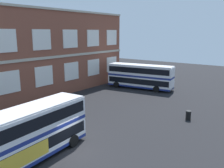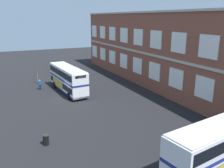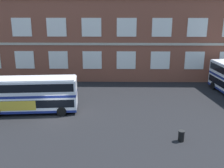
{
  "view_description": "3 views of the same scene",
  "coord_description": "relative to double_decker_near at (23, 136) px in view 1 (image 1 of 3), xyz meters",
  "views": [
    {
      "loc": [
        -12.46,
        -13.05,
        9.44
      ],
      "look_at": [
        8.44,
        2.53,
        3.76
      ],
      "focal_mm": 38.44,
      "sensor_mm": 36.0,
      "label": 1
    },
    {
      "loc": [
        33.83,
        -8.0,
        11.67
      ],
      "look_at": [
        8.37,
        3.94,
        3.94
      ],
      "focal_mm": 38.87,
      "sensor_mm": 36.0,
      "label": 2
    },
    {
      "loc": [
        6.52,
        -27.72,
        12.43
      ],
      "look_at": [
        6.01,
        4.53,
        2.54
      ],
      "focal_mm": 44.57,
      "sensor_mm": 36.0,
      "label": 3
    }
  ],
  "objects": [
    {
      "name": "double_decker_near",
      "position": [
        0.0,
        0.0,
        0.0
      ],
      "size": [
        11.17,
        3.53,
        4.07
      ],
      "color": "silver",
      "rests_on": "ground"
    },
    {
      "name": "double_decker_middle",
      "position": [
        25.73,
        5.31,
        0.0
      ],
      "size": [
        4.15,
        11.26,
        4.07
      ],
      "color": "silver",
      "rests_on": "ground"
    },
    {
      "name": "ground_plane",
      "position": [
        3.45,
        0.4,
        -2.15
      ],
      "size": [
        120.0,
        120.0,
        0.0
      ],
      "primitive_type": "plane",
      "color": "black"
    },
    {
      "name": "station_litter_bin",
      "position": [
        15.91,
        -6.49,
        -1.63
      ],
      "size": [
        0.6,
        0.6,
        1.03
      ],
      "color": "black",
      "rests_on": "ground"
    }
  ]
}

